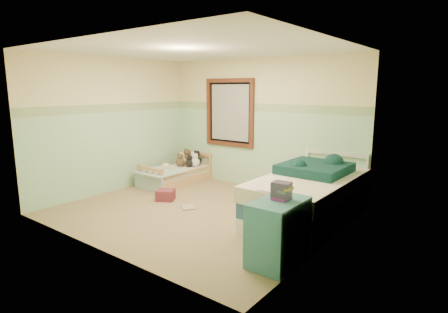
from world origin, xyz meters
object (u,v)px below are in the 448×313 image
Objects in this scene: plush_floor_tan at (163,178)px; floor_book at (188,207)px; toddler_bed_frame at (176,179)px; plush_floor_cream at (167,176)px; dresser at (278,232)px; red_pillow at (166,195)px; twin_bed_frame at (308,213)px.

plush_floor_tan reaches higher than floor_book.
plush_floor_cream reaches higher than toddler_bed_frame.
plush_floor_tan is 3.88m from dresser.
floor_book is at bearing -33.02° from plush_floor_cream.
toddler_bed_frame is 4.86× the size of red_pillow.
dresser is at bearing -17.73° from red_pillow.
twin_bed_frame is 1.53m from dresser.
dresser is at bearing -78.02° from twin_bed_frame.
toddler_bed_frame and red_pillow have the same top height.
floor_book is (-2.10, 0.78, -0.35)m from dresser.
toddler_bed_frame is at bearing 62.14° from plush_floor_tan.
plush_floor_cream is 4.05m from dresser.
plush_floor_cream is 0.12× the size of twin_bed_frame.
plush_floor_tan is (0.10, -0.18, -0.00)m from plush_floor_cream.
dresser reaches higher than plush_floor_cream.
dresser is (3.63, -1.78, 0.23)m from plush_floor_cream.
plush_floor_tan reaches higher than red_pillow.
floor_book is at bearing -38.83° from toddler_bed_frame.
dresser reaches higher than twin_bed_frame.
plush_floor_cream is at bearing -166.42° from toddler_bed_frame.
twin_bed_frame is at bearing 101.98° from dresser.
dresser is 2.78× the size of floor_book.
dresser is at bearing -24.24° from plush_floor_tan.
twin_bed_frame is at bearing -2.09° from plush_floor_tan.
dresser is at bearing -26.05° from plush_floor_cream.
red_pillow is (0.69, -0.96, -0.00)m from toddler_bed_frame.
toddler_bed_frame is at bearing 13.58° from plush_floor_cream.
plush_floor_cream is 0.37× the size of dresser.
plush_floor_cream is 1.83m from floor_book.
toddler_bed_frame is at bearing 173.43° from twin_bed_frame.
twin_bed_frame is 2.47m from red_pillow.
twin_bed_frame reaches higher than toddler_bed_frame.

